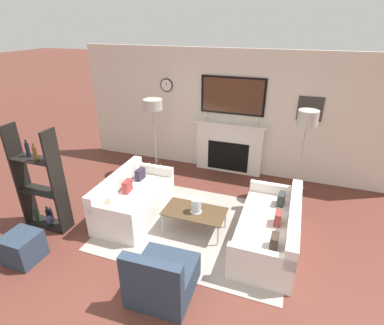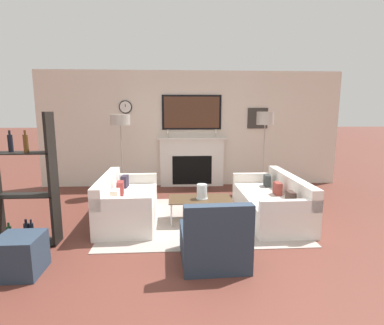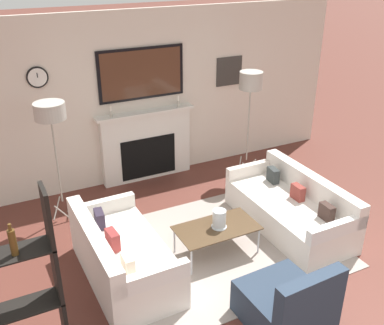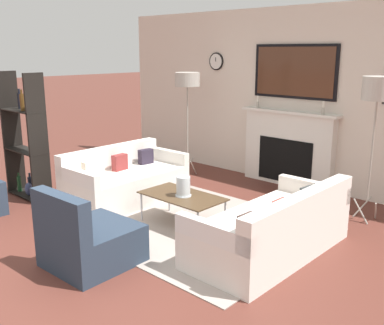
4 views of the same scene
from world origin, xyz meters
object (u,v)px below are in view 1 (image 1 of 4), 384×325
(shelf_unit, at_px, (40,185))
(floor_lamp_right, at_px, (308,119))
(coffee_table, at_px, (194,212))
(ottoman, at_px, (23,247))
(couch_left, at_px, (133,200))
(couch_right, at_px, (270,230))
(floor_lamp_left, at_px, (153,106))
(hurricane_candle, at_px, (196,206))
(armchair, at_px, (162,279))

(shelf_unit, bearing_deg, floor_lamp_right, 31.44)
(coffee_table, height_order, ottoman, ottoman)
(couch_left, relative_size, couch_right, 0.88)
(floor_lamp_left, relative_size, floor_lamp_right, 0.97)
(ottoman, bearing_deg, hurricane_candle, 34.46)
(couch_left, distance_m, coffee_table, 1.21)
(armchair, bearing_deg, couch_right, 50.95)
(couch_left, bearing_deg, floor_lamp_left, 101.48)
(couch_left, relative_size, shelf_unit, 0.94)
(armchair, relative_size, floor_lamp_right, 0.47)
(hurricane_candle, height_order, ottoman, hurricane_candle)
(couch_right, distance_m, floor_lamp_right, 2.12)
(coffee_table, xyz_separation_m, shelf_unit, (-2.40, -0.71, 0.43))
(couch_left, distance_m, shelf_unit, 1.52)
(couch_right, bearing_deg, ottoman, -154.82)
(coffee_table, bearing_deg, couch_left, 175.88)
(coffee_table, xyz_separation_m, hurricane_candle, (0.03, -0.01, 0.13))
(coffee_table, bearing_deg, shelf_unit, -163.54)
(floor_lamp_left, height_order, floor_lamp_right, floor_lamp_right)
(hurricane_candle, bearing_deg, couch_left, 175.60)
(coffee_table, bearing_deg, hurricane_candle, -16.08)
(couch_left, height_order, coffee_table, couch_left)
(coffee_table, bearing_deg, floor_lamp_left, 131.96)
(couch_left, xyz_separation_m, shelf_unit, (-1.20, -0.80, 0.51))
(shelf_unit, bearing_deg, hurricane_candle, 16.12)
(hurricane_candle, height_order, shelf_unit, shelf_unit)
(hurricane_candle, relative_size, ottoman, 0.52)
(couch_left, height_order, hurricane_candle, couch_left)
(coffee_table, distance_m, floor_lamp_right, 2.61)
(couch_right, height_order, shelf_unit, shelf_unit)
(couch_right, bearing_deg, armchair, -129.05)
(coffee_table, height_order, hurricane_candle, hurricane_candle)
(coffee_table, relative_size, floor_lamp_right, 0.57)
(couch_right, height_order, coffee_table, couch_right)
(couch_right, xyz_separation_m, coffee_table, (-1.22, -0.09, 0.10))
(armchair, distance_m, ottoman, 2.17)
(ottoman, bearing_deg, shelf_unit, 109.65)
(ottoman, bearing_deg, couch_left, 59.58)
(couch_left, xyz_separation_m, floor_lamp_right, (2.74, 1.61, 1.32))
(floor_lamp_left, xyz_separation_m, floor_lamp_right, (3.07, 0.00, 0.03))
(couch_left, height_order, floor_lamp_left, floor_lamp_left)
(couch_left, distance_m, armchair, 1.91)
(hurricane_candle, xyz_separation_m, floor_lamp_left, (-1.56, 1.71, 1.08))
(armchair, bearing_deg, floor_lamp_right, 63.92)
(couch_right, height_order, ottoman, couch_right)
(couch_right, relative_size, hurricane_candle, 7.99)
(couch_right, height_order, floor_lamp_left, floor_lamp_left)
(ottoman, bearing_deg, floor_lamp_left, 79.44)
(hurricane_candle, distance_m, shelf_unit, 2.54)
(couch_right, height_order, floor_lamp_right, floor_lamp_right)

